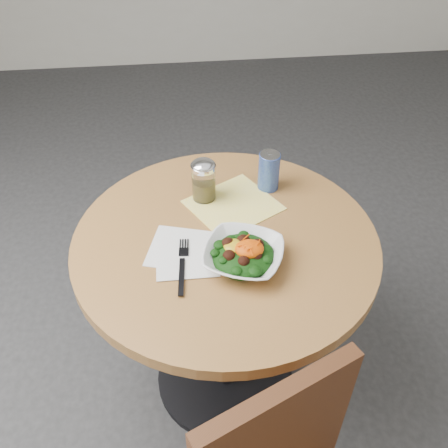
% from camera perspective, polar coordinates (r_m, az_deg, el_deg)
% --- Properties ---
extents(ground, '(6.00, 6.00, 0.00)m').
position_cam_1_polar(ground, '(2.05, 0.12, -17.09)').
color(ground, '#2B2B2D').
rests_on(ground, ground).
extents(table, '(0.90, 0.90, 0.75)m').
position_cam_1_polar(table, '(1.60, 0.15, -6.68)').
color(table, black).
rests_on(table, ground).
extents(cloth_napkin, '(0.33, 0.32, 0.00)m').
position_cam_1_polar(cloth_napkin, '(1.57, 1.07, 2.19)').
color(cloth_napkin, yellow).
rests_on(cloth_napkin, table).
extents(paper_napkins, '(0.21, 0.23, 0.00)m').
position_cam_1_polar(paper_napkins, '(1.42, -4.66, -3.25)').
color(paper_napkins, silver).
rests_on(paper_napkins, table).
extents(salad_bowl, '(0.28, 0.28, 0.08)m').
position_cam_1_polar(salad_bowl, '(1.37, 2.23, -3.55)').
color(salad_bowl, silver).
rests_on(salad_bowl, table).
extents(fork, '(0.04, 0.22, 0.00)m').
position_cam_1_polar(fork, '(1.38, -4.76, -4.59)').
color(fork, black).
rests_on(fork, table).
extents(spice_shaker, '(0.08, 0.08, 0.14)m').
position_cam_1_polar(spice_shaker, '(1.56, -2.34, 4.99)').
color(spice_shaker, silver).
rests_on(spice_shaker, table).
extents(beverage_can, '(0.07, 0.07, 0.13)m').
position_cam_1_polar(beverage_can, '(1.62, 5.15, 6.05)').
color(beverage_can, navy).
rests_on(beverage_can, table).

